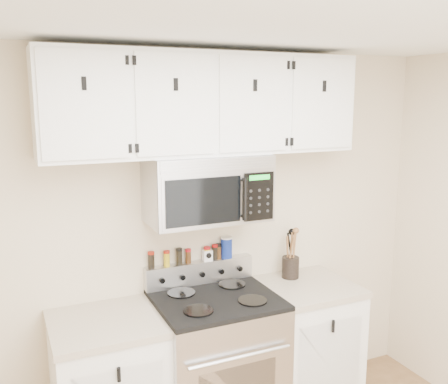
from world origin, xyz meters
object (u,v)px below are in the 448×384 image
Objects in this scene: microwave at (208,188)px; utensil_crock at (290,266)px; salt_canister at (226,247)px; range at (216,365)px.

utensil_crock is (0.66, 0.05, -0.62)m from microwave.
salt_canister is at bearing 167.19° from utensil_crock.
range is 1.15m from microwave.
utensil_crock is at bearing 4.52° from microwave.
salt_canister is at bearing 37.79° from microwave.
range is 0.86m from utensil_crock.
microwave is 5.17× the size of salt_canister.
salt_canister is (-0.46, 0.10, 0.16)m from utensil_crock.
microwave is 0.90m from utensil_crock.
range is at bearing -90.23° from microwave.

